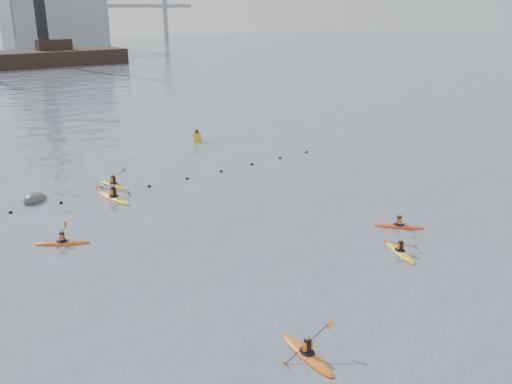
# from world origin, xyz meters

# --- Properties ---
(ground) EXTENTS (400.00, 400.00, 0.00)m
(ground) POSITION_xyz_m (0.00, 0.00, 0.00)
(ground) COLOR #3D4C59
(ground) RESTS_ON ground
(float_line) EXTENTS (33.24, 0.73, 0.24)m
(float_line) POSITION_xyz_m (-0.50, 22.53, 0.03)
(float_line) COLOR black
(float_line) RESTS_ON ground
(kayaker_0) EXTENTS (2.11, 3.05, 1.24)m
(kayaker_0) POSITION_xyz_m (-3.03, 1.34, 0.09)
(kayaker_0) COLOR #D35813
(kayaker_0) RESTS_ON ground
(kayaker_1) EXTENTS (1.85, 2.85, 1.00)m
(kayaker_1) POSITION_xyz_m (6.49, 4.94, 0.09)
(kayaker_1) COLOR gold
(kayaker_1) RESTS_ON ground
(kayaker_2) EXTENTS (2.71, 1.96, 0.97)m
(kayaker_2) POSITION_xyz_m (-6.92, 16.31, 0.09)
(kayaker_2) COLOR #C04B12
(kayaker_2) RESTS_ON ground
(kayaker_3) EXTENTS (2.48, 3.64, 1.39)m
(kayaker_3) POSITION_xyz_m (-1.95, 21.38, 0.11)
(kayaker_3) COLOR yellow
(kayaker_3) RESTS_ON ground
(kayaker_4) EXTENTS (2.35, 2.45, 0.94)m
(kayaker_4) POSITION_xyz_m (9.16, 7.20, 0.09)
(kayaker_4) COLOR red
(kayaker_4) RESTS_ON ground
(kayaker_5) EXTENTS (2.15, 3.20, 1.22)m
(kayaker_5) POSITION_xyz_m (-0.89, 23.98, 0.10)
(kayaker_5) COLOR gold
(kayaker_5) RESTS_ON ground
(mooring_buoy) EXTENTS (2.47, 2.54, 1.48)m
(mooring_buoy) POSITION_xyz_m (-6.13, 24.18, 0.00)
(mooring_buoy) COLOR #393C3E
(mooring_buoy) RESTS_ON ground
(nav_buoy) EXTENTS (0.75, 0.75, 1.36)m
(nav_buoy) POSITION_xyz_m (10.60, 31.94, 0.41)
(nav_buoy) COLOR #BC8E12
(nav_buoy) RESTS_ON ground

